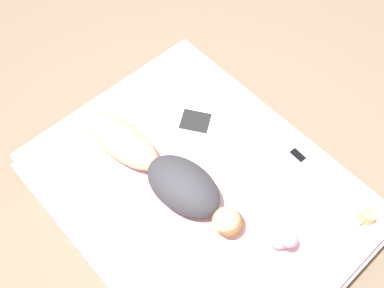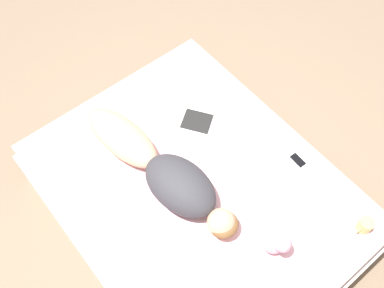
{
  "view_description": "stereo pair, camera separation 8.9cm",
  "coord_description": "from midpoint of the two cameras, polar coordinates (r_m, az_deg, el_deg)",
  "views": [
    {
      "loc": [
        0.93,
        0.95,
        3.19
      ],
      "look_at": [
        -0.16,
        -0.24,
        0.56
      ],
      "focal_mm": 42.0,
      "sensor_mm": 36.0,
      "label": 1
    },
    {
      "loc": [
        0.86,
        1.01,
        3.19
      ],
      "look_at": [
        -0.16,
        -0.24,
        0.56
      ],
      "focal_mm": 42.0,
      "sensor_mm": 36.0,
      "label": 2
    }
  ],
  "objects": [
    {
      "name": "plush_toy",
      "position": [
        2.79,
        10.56,
        -11.72
      ],
      "size": [
        0.15,
        0.17,
        0.21
      ],
      "color": "#DB9EB2",
      "rests_on": "bed"
    },
    {
      "name": "ground_plane",
      "position": [
        3.45,
        0.02,
        -8.93
      ],
      "size": [
        12.0,
        12.0,
        0.0
      ],
      "primitive_type": "plane",
      "color": "#7A6651"
    },
    {
      "name": "person",
      "position": [
        2.92,
        -4.4,
        -3.61
      ],
      "size": [
        0.45,
        1.35,
        0.24
      ],
      "rotation": [
        0.0,
        0.0,
        0.13
      ],
      "color": "tan",
      "rests_on": "bed"
    },
    {
      "name": "open_magazine",
      "position": [
        3.32,
        0.17,
        4.68
      ],
      "size": [
        0.62,
        0.55,
        0.01
      ],
      "rotation": [
        0.0,
        0.0,
        0.6
      ],
      "color": "white",
      "rests_on": "bed"
    },
    {
      "name": "cell_phone",
      "position": [
        3.16,
        12.5,
        -1.44
      ],
      "size": [
        0.07,
        0.13,
        0.01
      ],
      "rotation": [
        0.0,
        0.0,
        -0.04
      ],
      "color": "silver",
      "rests_on": "bed"
    },
    {
      "name": "bed",
      "position": [
        3.22,
        0.03,
        -7.2
      ],
      "size": [
        1.69,
        2.16,
        0.51
      ],
      "color": "beige",
      "rests_on": "ground_plane"
    },
    {
      "name": "coffee_mug",
      "position": [
        3.03,
        20.67,
        -8.57
      ],
      "size": [
        0.13,
        0.09,
        0.1
      ],
      "color": "tan",
      "rests_on": "bed"
    }
  ]
}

